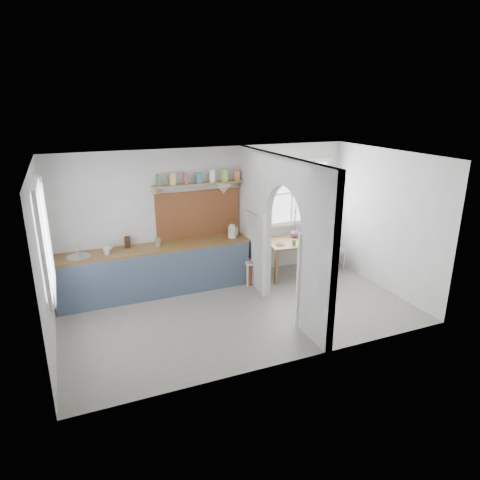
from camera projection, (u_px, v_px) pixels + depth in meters
name	position (u px, v px, depth m)	size (l,w,h in m)	color
floor	(240.00, 312.00, 7.26)	(5.80, 3.20, 0.01)	gray
ceiling	(241.00, 157.00, 6.44)	(5.80, 3.20, 0.01)	silver
walls	(240.00, 239.00, 6.85)	(5.81, 3.21, 2.60)	silver
partition	(278.00, 224.00, 7.11)	(0.12, 3.20, 2.60)	silver
kitchen_window	(42.00, 240.00, 5.69)	(0.10, 1.16, 1.50)	white
nook_window	(292.00, 193.00, 8.78)	(1.76, 0.10, 1.30)	white
counter	(156.00, 269.00, 7.86)	(3.50, 0.60, 0.90)	brown
sink	(79.00, 257.00, 7.23)	(0.40, 0.40, 0.02)	silver
backsplash	(199.00, 214.00, 8.14)	(1.65, 0.03, 0.90)	brown
shelf	(199.00, 181.00, 7.86)	(1.75, 0.20, 0.21)	#90774D
pendant_lamp	(224.00, 189.00, 7.73)	(0.26, 0.26, 0.16)	silver
utensil_rail	(252.00, 213.00, 7.81)	(0.02, 0.02, 0.50)	silver
dining_table	(296.00, 258.00, 8.66)	(1.18, 0.78, 0.73)	brown
chair_left	(255.00, 259.00, 8.31)	(0.43, 0.43, 0.95)	white
chair_right	(333.00, 249.00, 9.01)	(0.39, 0.39, 0.86)	white
kettle	(232.00, 231.00, 8.19)	(0.21, 0.17, 0.26)	beige
mug_a	(107.00, 251.00, 7.31)	(0.13, 0.13, 0.12)	silver
mug_b	(109.00, 248.00, 7.49)	(0.12, 0.12, 0.10)	beige
knife_block	(127.00, 242.00, 7.66)	(0.09, 0.12, 0.19)	black
jar	(158.00, 242.00, 7.70)	(0.10, 0.10, 0.16)	#7C7556
towel_magenta	(249.00, 272.00, 8.23)	(0.02, 0.03, 0.55)	#CA2F86
towel_orange	(250.00, 274.00, 8.20)	(0.02, 0.03, 0.55)	#F15B1A
bowl	(310.00, 239.00, 8.55)	(0.32, 0.32, 0.08)	beige
table_cup	(294.00, 243.00, 8.29)	(0.10, 0.10, 0.09)	#486F42
plate	(280.00, 245.00, 8.32)	(0.18, 0.18, 0.01)	black
vase	(295.00, 233.00, 8.77)	(0.18, 0.18, 0.19)	#5D3763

